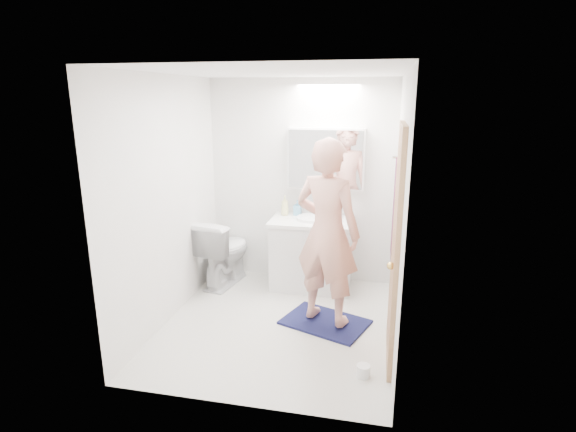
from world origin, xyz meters
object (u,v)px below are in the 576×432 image
(person, at_px, (327,233))
(toilet_paper_roll, at_px, (363,371))
(medicine_cabinet, at_px, (326,159))
(toilet, at_px, (224,251))
(soap_bottle_a, at_px, (285,206))
(soap_bottle_b, at_px, (297,208))
(toothbrush_cup, at_px, (334,214))
(vanity_cabinet, at_px, (311,255))

(person, height_order, toilet_paper_roll, person)
(medicine_cabinet, xyz_separation_m, toilet, (-1.16, -0.32, -1.09))
(soap_bottle_a, bearing_deg, soap_bottle_b, 11.54)
(toothbrush_cup, height_order, toilet_paper_roll, toothbrush_cup)
(soap_bottle_a, xyz_separation_m, toothbrush_cup, (0.58, 0.01, -0.07))
(vanity_cabinet, relative_size, soap_bottle_a, 3.84)
(vanity_cabinet, bearing_deg, soap_bottle_b, 138.52)
(vanity_cabinet, height_order, soap_bottle_b, soap_bottle_b)
(toilet_paper_roll, bearing_deg, person, 117.13)
(medicine_cabinet, relative_size, toilet, 1.08)
(person, xyz_separation_m, toilet_paper_roll, (0.41, -0.81, -0.90))
(toothbrush_cup, bearing_deg, toilet_paper_roll, -75.78)
(toilet, bearing_deg, medicine_cabinet, -153.77)
(vanity_cabinet, bearing_deg, toilet, -173.67)
(soap_bottle_a, height_order, toilet_paper_roll, soap_bottle_a)
(soap_bottle_a, relative_size, toothbrush_cup, 2.43)
(soap_bottle_b, height_order, toothbrush_cup, soap_bottle_b)
(soap_bottle_b, distance_m, toothbrush_cup, 0.44)
(medicine_cabinet, xyz_separation_m, toothbrush_cup, (0.11, -0.05, -0.64))
(toothbrush_cup, bearing_deg, soap_bottle_b, 177.37)
(person, xyz_separation_m, toothbrush_cup, (-0.05, 1.02, -0.08))
(toilet, xyz_separation_m, toilet_paper_roll, (1.73, -1.56, -0.36))
(vanity_cabinet, bearing_deg, toilet_paper_roll, -67.40)
(vanity_cabinet, bearing_deg, medicine_cabinet, 60.07)
(soap_bottle_a, bearing_deg, toilet_paper_roll, -60.12)
(soap_bottle_a, xyz_separation_m, soap_bottle_b, (0.15, 0.03, -0.03))
(soap_bottle_b, relative_size, toothbrush_cup, 1.89)
(medicine_cabinet, relative_size, soap_bottle_b, 4.84)
(toilet_paper_roll, bearing_deg, medicine_cabinet, 106.99)
(vanity_cabinet, height_order, person, person)
(toilet, bearing_deg, soap_bottle_a, -148.34)
(person, bearing_deg, soap_bottle_a, -37.56)
(toilet, xyz_separation_m, toothbrush_cup, (1.27, 0.27, 0.46))
(soap_bottle_a, relative_size, toilet_paper_roll, 2.13)
(soap_bottle_b, bearing_deg, toothbrush_cup, -2.63)
(toilet, relative_size, toilet_paper_roll, 7.38)
(medicine_cabinet, bearing_deg, toothbrush_cup, -24.29)
(medicine_cabinet, distance_m, toothbrush_cup, 0.65)
(toilet, height_order, soap_bottle_a, soap_bottle_a)
(soap_bottle_a, height_order, soap_bottle_b, soap_bottle_a)
(toilet_paper_roll, bearing_deg, toilet, 138.07)
(vanity_cabinet, bearing_deg, soap_bottle_a, 156.83)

